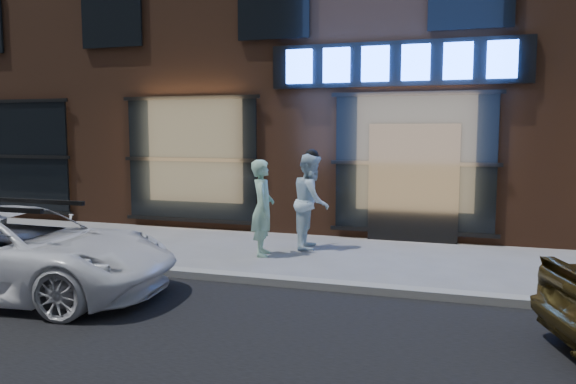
{
  "coord_description": "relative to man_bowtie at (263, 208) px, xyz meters",
  "views": [
    {
      "loc": [
        1.0,
        -7.64,
        2.27
      ],
      "look_at": [
        -1.93,
        1.6,
        1.2
      ],
      "focal_mm": 35.0,
      "sensor_mm": 36.0,
      "label": 1
    }
  ],
  "objects": [
    {
      "name": "ground",
      "position": [
        2.47,
        -1.8,
        -0.87
      ],
      "size": [
        90.0,
        90.0,
        0.0
      ],
      "primitive_type": "plane",
      "color": "slate",
      "rests_on": "ground"
    },
    {
      "name": "curb",
      "position": [
        2.47,
        -1.8,
        -0.81
      ],
      "size": [
        60.0,
        0.25,
        0.12
      ],
      "primitive_type": "cube",
      "color": "gray",
      "rests_on": "ground"
    },
    {
      "name": "storefront_building",
      "position": [
        2.47,
        6.19,
        4.28
      ],
      "size": [
        30.2,
        8.28,
        10.3
      ],
      "color": "#54301E",
      "rests_on": "ground"
    },
    {
      "name": "man_bowtie",
      "position": [
        0.0,
        0.0,
        0.0
      ],
      "size": [
        0.58,
        0.73,
        1.75
      ],
      "primitive_type": "imported",
      "rotation": [
        0.0,
        0.0,
        1.86
      ],
      "color": "#A1D3AE",
      "rests_on": "ground"
    },
    {
      "name": "man_cap",
      "position": [
        0.68,
        0.87,
        0.04
      ],
      "size": [
        0.82,
        0.98,
        1.83
      ],
      "primitive_type": "imported",
      "rotation": [
        0.0,
        0.0,
        1.72
      ],
      "color": "white",
      "rests_on": "ground"
    },
    {
      "name": "white_suv",
      "position": [
        -2.37,
        -3.34,
        -0.27
      ],
      "size": [
        4.54,
        2.46,
        1.21
      ],
      "primitive_type": "imported",
      "rotation": [
        0.0,
        0.0,
        1.68
      ],
      "color": "white",
      "rests_on": "ground"
    }
  ]
}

